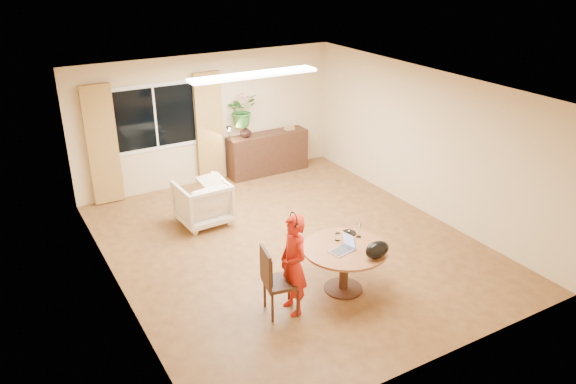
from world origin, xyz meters
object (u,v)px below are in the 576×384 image
(dining_chair, at_px, (281,280))
(dining_table, at_px, (345,257))
(child, at_px, (293,265))
(sideboard, at_px, (268,153))
(armchair, at_px, (203,202))

(dining_chair, bearing_deg, dining_table, 12.21)
(dining_table, xyz_separation_m, dining_chair, (-1.03, -0.02, -0.05))
(dining_chair, bearing_deg, child, -5.76)
(child, distance_m, sideboard, 5.02)
(child, xyz_separation_m, armchair, (-0.05, 3.03, -0.31))
(armchair, bearing_deg, dining_table, 104.64)
(dining_table, relative_size, armchair, 1.38)
(dining_table, distance_m, dining_chair, 1.03)
(dining_chair, distance_m, armchair, 2.98)
(dining_chair, xyz_separation_m, child, (0.16, -0.05, 0.21))
(armchair, bearing_deg, dining_chair, 85.24)
(sideboard, bearing_deg, child, -114.25)
(dining_table, bearing_deg, sideboard, 75.15)
(dining_table, bearing_deg, dining_chair, -178.77)
(dining_table, distance_m, armchair, 3.10)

